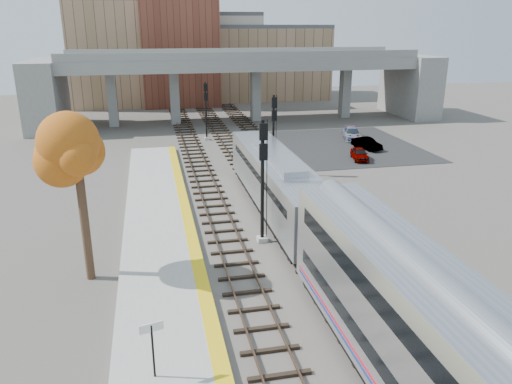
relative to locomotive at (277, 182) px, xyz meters
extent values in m
plane|color=#47423D|center=(-1.00, -9.74, -2.28)|extent=(160.00, 160.00, 0.00)
cube|color=#9E9E99|center=(-8.25, -9.74, -2.10)|extent=(4.50, 60.00, 0.35)
cube|color=yellow|center=(-6.35, -9.74, -1.92)|extent=(0.70, 60.00, 0.01)
cube|color=black|center=(-4.20, 2.76, -2.21)|extent=(2.50, 95.00, 0.14)
cube|color=brown|center=(-4.92, 2.76, -2.10)|extent=(0.07, 95.00, 0.14)
cube|color=brown|center=(-3.48, 2.76, -2.10)|extent=(0.07, 95.00, 0.14)
cube|color=black|center=(0.00, 2.76, -2.21)|extent=(2.50, 95.00, 0.14)
cube|color=brown|center=(-0.72, 2.76, -2.10)|extent=(0.07, 95.00, 0.14)
cube|color=brown|center=(0.72, 2.76, -2.10)|extent=(0.07, 95.00, 0.14)
cube|color=black|center=(4.00, 2.76, -2.21)|extent=(2.50, 95.00, 0.14)
cube|color=brown|center=(3.28, 2.76, -2.10)|extent=(0.07, 95.00, 0.14)
cube|color=brown|center=(4.72, 2.76, -2.10)|extent=(0.07, 95.00, 0.14)
cube|color=slate|center=(4.00, 35.26, 5.47)|extent=(46.00, 10.00, 1.50)
cube|color=slate|center=(4.00, 30.46, 6.72)|extent=(46.00, 0.20, 1.00)
cube|color=slate|center=(4.00, 40.06, 6.72)|extent=(46.00, 0.20, 1.00)
cube|color=slate|center=(-13.00, 35.26, 1.22)|extent=(1.20, 1.60, 7.00)
cube|color=slate|center=(-5.00, 35.26, 1.22)|extent=(1.20, 1.60, 7.00)
cube|color=slate|center=(6.00, 35.26, 1.22)|extent=(1.20, 1.60, 7.00)
cube|color=slate|center=(19.00, 35.26, 1.22)|extent=(1.20, 1.60, 7.00)
cube|color=slate|center=(-21.00, 35.26, 1.97)|extent=(4.00, 12.00, 8.50)
cube|color=slate|center=(29.00, 35.26, 1.97)|extent=(4.00, 12.00, 8.50)
cube|color=tan|center=(-11.00, 55.26, 5.72)|extent=(18.00, 14.00, 16.00)
cube|color=#4C4C4F|center=(-11.00, 55.26, 14.02)|extent=(18.00, 14.00, 0.60)
cube|color=beige|center=(3.00, 60.26, 4.72)|extent=(16.00, 16.00, 14.00)
cube|color=#4C4C4F|center=(3.00, 60.26, 12.02)|extent=(16.00, 16.00, 0.60)
cube|color=brown|center=(-3.00, 52.26, 7.72)|extent=(12.00, 10.00, 20.00)
cube|color=tan|center=(13.00, 58.26, 3.72)|extent=(20.00, 14.00, 12.00)
cube|color=#4C4C4F|center=(13.00, 58.26, 10.02)|extent=(20.00, 14.00, 0.60)
cube|color=black|center=(13.00, 18.26, -2.26)|extent=(14.00, 18.00, 0.04)
cube|color=#A8AAB2|center=(0.00, -0.01, 0.07)|extent=(3.00, 19.00, 3.20)
cube|color=black|center=(0.00, 9.51, 0.67)|extent=(2.20, 0.06, 1.10)
cube|color=black|center=(0.00, -0.01, 0.67)|extent=(3.02, 16.15, 0.50)
cube|color=black|center=(0.00, -0.01, -1.78)|extent=(2.70, 17.10, 0.50)
cube|color=#A8AAB2|center=(0.00, -0.01, 1.87)|extent=(1.60, 9.50, 0.40)
cube|color=black|center=(0.00, -22.61, 1.87)|extent=(3.02, 23.00, 0.75)
cube|color=#9E9E99|center=(-2.10, -4.70, -2.13)|extent=(0.60, 0.60, 0.30)
cylinder|color=black|center=(-2.10, -4.70, 1.51)|extent=(0.22, 0.22, 7.58)
cube|color=black|center=(-2.10, -4.95, 4.65)|extent=(0.49, 0.18, 0.97)
cube|color=black|center=(-2.10, -4.95, 3.46)|extent=(0.49, 0.18, 0.97)
cube|color=#9E9E99|center=(2.00, 9.10, -2.13)|extent=(0.60, 0.60, 0.30)
cylinder|color=black|center=(2.00, 9.10, 1.24)|extent=(0.20, 0.20, 7.04)
cube|color=black|center=(2.00, 8.85, 4.16)|extent=(0.45, 0.18, 0.91)
cube|color=black|center=(2.00, 8.85, 3.06)|extent=(0.45, 0.18, 0.91)
cube|color=#9E9E99|center=(-2.10, 24.31, -2.13)|extent=(0.60, 0.60, 0.30)
cylinder|color=black|center=(-2.10, 24.31, 1.02)|extent=(0.19, 0.19, 6.59)
cube|color=black|center=(-2.10, 24.06, 3.75)|extent=(0.42, 0.18, 0.85)
cube|color=black|center=(-2.10, 24.06, 2.71)|extent=(0.42, 0.18, 0.85)
cylinder|color=black|center=(-8.83, -16.43, -0.83)|extent=(0.08, 0.08, 2.20)
cube|color=white|center=(-8.83, -16.43, 0.17)|extent=(0.88, 0.28, 0.35)
cylinder|color=#382619|center=(-11.98, -7.38, 0.94)|extent=(0.44, 0.44, 6.44)
ellipsoid|color=#C86D1A|center=(-11.98, -7.38, 4.62)|extent=(3.60, 3.60, 4.60)
imported|color=#99999E|center=(11.53, 12.17, -1.65)|extent=(2.06, 3.68, 1.18)
imported|color=#99999E|center=(14.05, 16.12, -1.62)|extent=(2.36, 3.94, 1.23)
imported|color=#99999E|center=(14.37, 21.05, -1.58)|extent=(2.92, 4.86, 1.32)
camera|label=1|loc=(-8.37, -32.20, 10.48)|focal=35.00mm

